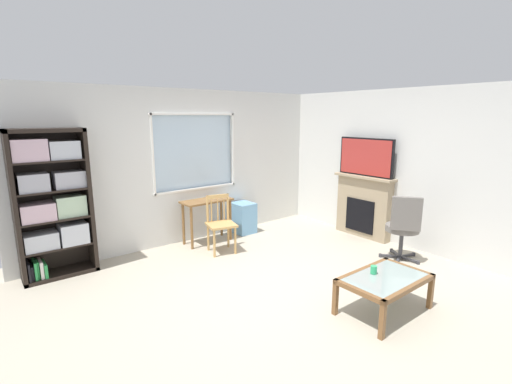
# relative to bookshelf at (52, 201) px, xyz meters

# --- Properties ---
(ground) EXTENTS (6.32, 5.62, 0.02)m
(ground) POSITION_rel_bookshelf_xyz_m (2.04, -2.07, -1.04)
(ground) COLOR #B2A893
(wall_back_with_window) EXTENTS (5.32, 0.15, 2.55)m
(wall_back_with_window) POSITION_rel_bookshelf_xyz_m (2.01, 0.24, 0.21)
(wall_back_with_window) COLOR silver
(wall_back_with_window) RESTS_ON ground
(wall_right) EXTENTS (0.12, 4.82, 2.55)m
(wall_right) POSITION_rel_bookshelf_xyz_m (4.75, -2.07, 0.24)
(wall_right) COLOR silver
(wall_right) RESTS_ON ground
(bookshelf) EXTENTS (0.90, 0.38, 1.96)m
(bookshelf) POSITION_rel_bookshelf_xyz_m (0.00, 0.00, 0.00)
(bookshelf) COLOR black
(bookshelf) RESTS_ON ground
(desk_under_window) EXTENTS (0.85, 0.38, 0.74)m
(desk_under_window) POSITION_rel_bookshelf_xyz_m (2.25, -0.11, -0.44)
(desk_under_window) COLOR brown
(desk_under_window) RESTS_ON ground
(wooden_chair) EXTENTS (0.50, 0.49, 0.90)m
(wooden_chair) POSITION_rel_bookshelf_xyz_m (2.19, -0.62, -0.56)
(wooden_chair) COLOR tan
(wooden_chair) RESTS_ON ground
(plastic_drawer_unit) EXTENTS (0.35, 0.40, 0.56)m
(plastic_drawer_unit) POSITION_rel_bookshelf_xyz_m (3.04, -0.06, -0.75)
(plastic_drawer_unit) COLOR #72ADDB
(plastic_drawer_unit) RESTS_ON ground
(fireplace) EXTENTS (0.26, 1.13, 1.09)m
(fireplace) POSITION_rel_bookshelf_xyz_m (4.60, -1.54, -0.48)
(fireplace) COLOR tan
(fireplace) RESTS_ON ground
(tv) EXTENTS (0.06, 1.04, 0.65)m
(tv) POSITION_rel_bookshelf_xyz_m (4.58, -1.54, 0.39)
(tv) COLOR black
(tv) RESTS_ON fireplace
(office_chair) EXTENTS (0.62, 0.58, 1.00)m
(office_chair) POSITION_rel_bookshelf_xyz_m (4.08, -2.60, -0.47)
(office_chair) COLOR slate
(office_chair) RESTS_ON ground
(coffee_table) EXTENTS (0.99, 0.62, 0.41)m
(coffee_table) POSITION_rel_bookshelf_xyz_m (2.60, -3.26, -0.68)
(coffee_table) COLOR #8C9E99
(coffee_table) RESTS_ON ground
(sippy_cup) EXTENTS (0.07, 0.07, 0.09)m
(sippy_cup) POSITION_rel_bookshelf_xyz_m (2.57, -3.13, -0.58)
(sippy_cup) COLOR #33B770
(sippy_cup) RESTS_ON coffee_table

